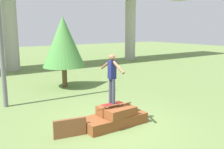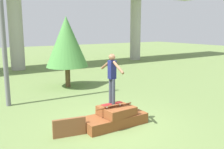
{
  "view_description": "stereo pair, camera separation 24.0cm",
  "coord_description": "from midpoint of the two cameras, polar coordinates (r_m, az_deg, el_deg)",
  "views": [
    {
      "loc": [
        -4.77,
        -6.75,
        3.35
      ],
      "look_at": [
        -0.09,
        0.01,
        1.81
      ],
      "focal_mm": 40.0,
      "sensor_mm": 36.0,
      "label": 1
    },
    {
      "loc": [
        -4.57,
        -6.88,
        3.35
      ],
      "look_at": [
        -0.09,
        0.01,
        1.81
      ],
      "focal_mm": 40.0,
      "sensor_mm": 36.0,
      "label": 2
    }
  ],
  "objects": [
    {
      "name": "tree_behind_left",
      "position": [
        14.3,
        -11.53,
        7.31
      ],
      "size": [
        2.37,
        2.37,
        4.01
      ],
      "color": "brown",
      "rests_on": "ground_plane"
    },
    {
      "name": "skateboard",
      "position": [
        8.61,
        -0.8,
        -6.72
      ],
      "size": [
        0.77,
        0.22,
        0.09
      ],
      "color": "maroon",
      "rests_on": "scrap_pile"
    },
    {
      "name": "skater",
      "position": [
        8.37,
        -0.82,
        -0.06
      ],
      "size": [
        0.22,
        1.31,
        1.71
      ],
      "color": "#383D4C",
      "rests_on": "skateboard"
    },
    {
      "name": "scrap_pile",
      "position": [
        8.83,
        -0.14,
        -9.78
      ],
      "size": [
        2.29,
        1.06,
        0.72
      ],
      "color": "brown",
      "rests_on": "ground_plane"
    },
    {
      "name": "ground_plane",
      "position": [
        8.91,
        -0.28,
        -11.5
      ],
      "size": [
        80.0,
        80.0,
        0.0
      ],
      "primitive_type": "plane",
      "color": "olive"
    },
    {
      "name": "scrap_plank_loose",
      "position": [
        8.06,
        -10.45,
        -11.9
      ],
      "size": [
        1.04,
        0.29,
        0.58
      ],
      "color": "brown",
      "rests_on": "ground_plane"
    }
  ]
}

